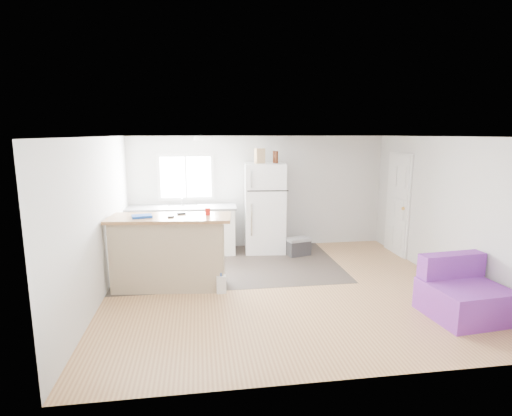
{
  "coord_description": "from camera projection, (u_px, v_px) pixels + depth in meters",
  "views": [
    {
      "loc": [
        -1.28,
        -5.97,
        2.44
      ],
      "look_at": [
        -0.32,
        0.7,
        1.19
      ],
      "focal_mm": 28.0,
      "sensor_mm": 36.0,
      "label": 1
    }
  ],
  "objects": [
    {
      "name": "bottle_right",
      "position": [
        274.0,
        157.0,
        8.15
      ],
      "size": [
        0.08,
        0.08,
        0.25
      ],
      "primitive_type": "cylinder",
      "rotation": [
        0.0,
        0.0,
        0.12
      ],
      "color": "#3C190B",
      "rests_on": "refrigerator"
    },
    {
      "name": "ceiling_fixture",
      "position": [
        203.0,
        139.0,
        7.0
      ],
      "size": [
        0.3,
        0.3,
        0.07
      ],
      "primitive_type": "cylinder",
      "color": "white",
      "rests_on": "ceiling"
    },
    {
      "name": "window",
      "position": [
        186.0,
        177.0,
        8.36
      ],
      "size": [
        1.18,
        0.06,
        0.98
      ],
      "color": "white",
      "rests_on": "back_wall"
    },
    {
      "name": "tool_a",
      "position": [
        181.0,
        214.0,
        6.4
      ],
      "size": [
        0.15,
        0.08,
        0.03
      ],
      "primitive_type": "cube",
      "rotation": [
        0.0,
        0.0,
        0.19
      ],
      "color": "black",
      "rests_on": "peninsula"
    },
    {
      "name": "bottle_left",
      "position": [
        276.0,
        157.0,
        8.06
      ],
      "size": [
        0.08,
        0.08,
        0.25
      ],
      "primitive_type": "cylinder",
      "rotation": [
        0.0,
        0.0,
        0.11
      ],
      "color": "#3C190B",
      "rests_on": "refrigerator"
    },
    {
      "name": "room",
      "position": [
        283.0,
        215.0,
        6.22
      ],
      "size": [
        5.51,
        5.01,
        2.41
      ],
      "color": "#A16C43",
      "rests_on": "ground"
    },
    {
      "name": "kitchen_cabinets",
      "position": [
        183.0,
        230.0,
        8.22
      ],
      "size": [
        2.24,
        0.81,
        1.28
      ],
      "rotation": [
        0.0,
        0.0,
        -0.06
      ],
      "color": "white",
      "rests_on": "floor"
    },
    {
      "name": "cleaner_jug",
      "position": [
        221.0,
        284.0,
        6.2
      ],
      "size": [
        0.15,
        0.11,
        0.33
      ],
      "rotation": [
        0.0,
        0.0,
        0.02
      ],
      "color": "silver",
      "rests_on": "floor"
    },
    {
      "name": "refrigerator",
      "position": [
        265.0,
        208.0,
        8.32
      ],
      "size": [
        0.88,
        0.84,
        1.85
      ],
      "rotation": [
        0.0,
        0.0,
        -0.09
      ],
      "color": "white",
      "rests_on": "floor"
    },
    {
      "name": "vinyl_zone",
      "position": [
        231.0,
        265.0,
        7.55
      ],
      "size": [
        4.05,
        2.5,
        0.0
      ],
      "primitive_type": "cube",
      "color": "#352E28",
      "rests_on": "floor"
    },
    {
      "name": "peninsula",
      "position": [
        169.0,
        252.0,
        6.36
      ],
      "size": [
        1.96,
        0.91,
        1.17
      ],
      "rotation": [
        0.0,
        0.0,
        -0.1
      ],
      "color": "tan",
      "rests_on": "floor"
    },
    {
      "name": "blue_tray",
      "position": [
        142.0,
        216.0,
        6.18
      ],
      "size": [
        0.34,
        0.28,
        0.04
      ],
      "primitive_type": "cube",
      "rotation": [
        0.0,
        0.0,
        0.22
      ],
      "color": "#1242AC",
      "rests_on": "peninsula"
    },
    {
      "name": "interior_door",
      "position": [
        398.0,
        205.0,
        8.14
      ],
      "size": [
        0.11,
        0.92,
        2.1
      ],
      "color": "white",
      "rests_on": "right_wall"
    },
    {
      "name": "cooler",
      "position": [
        298.0,
        246.0,
        8.14
      ],
      "size": [
        0.54,
        0.43,
        0.36
      ],
      "rotation": [
        0.0,
        0.0,
        0.26
      ],
      "color": "#2D2D30",
      "rests_on": "floor"
    },
    {
      "name": "tool_b",
      "position": [
        171.0,
        217.0,
        6.16
      ],
      "size": [
        0.11,
        0.06,
        0.03
      ],
      "primitive_type": "cube",
      "rotation": [
        0.0,
        0.0,
        0.17
      ],
      "color": "black",
      "rests_on": "peninsula"
    },
    {
      "name": "cardboard_box",
      "position": [
        260.0,
        156.0,
        8.07
      ],
      "size": [
        0.22,
        0.17,
        0.3
      ],
      "primitive_type": "cube",
      "rotation": [
        0.0,
        0.0,
        0.37
      ],
      "color": "tan",
      "rests_on": "refrigerator"
    },
    {
      "name": "mop",
      "position": [
        195.0,
        277.0,
        6.26
      ],
      "size": [
        0.21,
        0.33,
        1.17
      ],
      "rotation": [
        0.0,
        0.0,
        -0.13
      ],
      "color": "green",
      "rests_on": "floor"
    },
    {
      "name": "purple_seat",
      "position": [
        462.0,
        295.0,
        5.41
      ],
      "size": [
        1.04,
        0.99,
        0.79
      ],
      "rotation": [
        0.0,
        0.0,
        0.09
      ],
      "color": "purple",
      "rests_on": "floor"
    },
    {
      "name": "red_cup",
      "position": [
        208.0,
        211.0,
        6.34
      ],
      "size": [
        0.1,
        0.1,
        0.12
      ],
      "primitive_type": "cylinder",
      "rotation": [
        0.0,
        0.0,
        -0.37
      ],
      "color": "red",
      "rests_on": "peninsula"
    }
  ]
}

